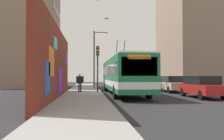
{
  "coord_description": "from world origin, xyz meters",
  "views": [
    {
      "loc": [
        -19.53,
        1.28,
        1.59
      ],
      "look_at": [
        0.47,
        -0.88,
        2.11
      ],
      "focal_mm": 36.72,
      "sensor_mm": 36.0,
      "label": 1
    }
  ],
  "objects_px": {
    "pedestrian_midblock": "(80,81)",
    "traffic_light": "(98,61)",
    "street_lamp": "(96,55)",
    "parked_car_champagne": "(172,84)",
    "parked_car_red": "(202,86)",
    "city_bus": "(123,74)"
  },
  "relations": [
    {
      "from": "parked_car_red",
      "to": "street_lamp",
      "type": "xyz_separation_m",
      "value": [
        12.42,
        7.26,
        3.32
      ]
    },
    {
      "from": "traffic_light",
      "to": "street_lamp",
      "type": "distance_m",
      "value": 7.66
    },
    {
      "from": "parked_car_champagne",
      "to": "traffic_light",
      "type": "distance_m",
      "value": 7.71
    },
    {
      "from": "parked_car_champagne",
      "to": "traffic_light",
      "type": "height_order",
      "value": "traffic_light"
    },
    {
      "from": "parked_car_champagne",
      "to": "pedestrian_midblock",
      "type": "distance_m",
      "value": 9.0
    },
    {
      "from": "traffic_light",
      "to": "parked_car_red",
      "type": "bearing_deg",
      "value": -123.44
    },
    {
      "from": "city_bus",
      "to": "parked_car_champagne",
      "type": "distance_m",
      "value": 5.72
    },
    {
      "from": "parked_car_champagne",
      "to": "traffic_light",
      "type": "xyz_separation_m",
      "value": [
        -0.96,
        7.35,
        2.12
      ]
    },
    {
      "from": "pedestrian_midblock",
      "to": "street_lamp",
      "type": "xyz_separation_m",
      "value": [
        7.66,
        -1.68,
        3.05
      ]
    },
    {
      "from": "city_bus",
      "to": "traffic_light",
      "type": "distance_m",
      "value": 2.76
    },
    {
      "from": "traffic_light",
      "to": "street_lamp",
      "type": "bearing_deg",
      "value": -0.71
    },
    {
      "from": "parked_car_red",
      "to": "pedestrian_midblock",
      "type": "relative_size",
      "value": 2.7
    },
    {
      "from": "parked_car_champagne",
      "to": "street_lamp",
      "type": "height_order",
      "value": "street_lamp"
    },
    {
      "from": "city_bus",
      "to": "pedestrian_midblock",
      "type": "xyz_separation_m",
      "value": [
        1.14,
        3.74,
        -0.63
      ]
    },
    {
      "from": "parked_car_champagne",
      "to": "city_bus",
      "type": "bearing_deg",
      "value": 112.89
    },
    {
      "from": "parked_car_red",
      "to": "parked_car_champagne",
      "type": "distance_m",
      "value": 5.81
    },
    {
      "from": "city_bus",
      "to": "street_lamp",
      "type": "relative_size",
      "value": 1.77
    },
    {
      "from": "city_bus",
      "to": "parked_car_red",
      "type": "distance_m",
      "value": 6.4
    },
    {
      "from": "city_bus",
      "to": "street_lamp",
      "type": "xyz_separation_m",
      "value": [
        8.8,
        2.06,
        2.42
      ]
    },
    {
      "from": "traffic_light",
      "to": "street_lamp",
      "type": "xyz_separation_m",
      "value": [
        7.57,
        -0.09,
        1.2
      ]
    },
    {
      "from": "city_bus",
      "to": "street_lamp",
      "type": "height_order",
      "value": "street_lamp"
    },
    {
      "from": "pedestrian_midblock",
      "to": "traffic_light",
      "type": "bearing_deg",
      "value": -86.49
    }
  ]
}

